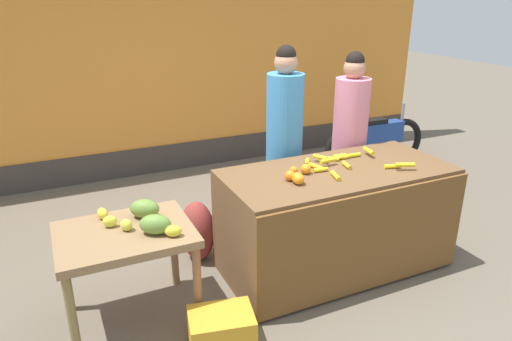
# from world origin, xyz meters

# --- Properties ---
(ground_plane) EXTENTS (24.00, 24.00, 0.00)m
(ground_plane) POSITION_xyz_m (0.00, 0.00, 0.00)
(ground_plane) COLOR #665B4C
(market_wall_back) EXTENTS (7.24, 0.23, 3.31)m
(market_wall_back) POSITION_xyz_m (0.00, 3.05, 1.62)
(market_wall_back) COLOR orange
(market_wall_back) RESTS_ON ground
(fruit_stall_counter) EXTENTS (1.93, 0.91, 0.92)m
(fruit_stall_counter) POSITION_xyz_m (0.32, -0.01, 0.46)
(fruit_stall_counter) COLOR brown
(fruit_stall_counter) RESTS_ON ground
(side_table_wooden) EXTENTS (0.93, 0.72, 0.74)m
(side_table_wooden) POSITION_xyz_m (-1.45, 0.00, 0.64)
(side_table_wooden) COLOR olive
(side_table_wooden) RESTS_ON ground
(banana_bunch_pile) EXTENTS (0.80, 0.58, 0.07)m
(banana_bunch_pile) POSITION_xyz_m (0.43, 0.08, 0.94)
(banana_bunch_pile) COLOR yellow
(banana_bunch_pile) RESTS_ON fruit_stall_counter
(orange_pile) EXTENTS (0.27, 0.27, 0.09)m
(orange_pile) POSITION_xyz_m (-0.10, -0.05, 0.96)
(orange_pile) COLOR orange
(orange_pile) RESTS_ON fruit_stall_counter
(mango_papaya_pile) EXTENTS (0.52, 0.59, 0.14)m
(mango_papaya_pile) POSITION_xyz_m (-1.28, 0.01, 0.80)
(mango_papaya_pile) COLOR yellow
(mango_papaya_pile) RESTS_ON side_table_wooden
(vendor_woman_blue_shirt) EXTENTS (0.34, 0.34, 1.86)m
(vendor_woman_blue_shirt) POSITION_xyz_m (0.18, 0.69, 0.94)
(vendor_woman_blue_shirt) COLOR #33333D
(vendor_woman_blue_shirt) RESTS_ON ground
(vendor_woman_pink_shirt) EXTENTS (0.34, 0.34, 1.78)m
(vendor_woman_pink_shirt) POSITION_xyz_m (0.89, 0.65, 0.90)
(vendor_woman_pink_shirt) COLOR #33333D
(vendor_woman_pink_shirt) RESTS_ON ground
(parked_motorcycle) EXTENTS (1.60, 0.18, 0.88)m
(parked_motorcycle) POSITION_xyz_m (2.19, 1.83, 0.40)
(parked_motorcycle) COLOR black
(parked_motorcycle) RESTS_ON ground
(produce_crate) EXTENTS (0.50, 0.40, 0.26)m
(produce_crate) POSITION_xyz_m (-0.95, -0.55, 0.13)
(produce_crate) COLOR gold
(produce_crate) RESTS_ON ground
(produce_sack) EXTENTS (0.33, 0.38, 0.56)m
(produce_sack) POSITION_xyz_m (-0.73, 0.61, 0.28)
(produce_sack) COLOR maroon
(produce_sack) RESTS_ON ground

